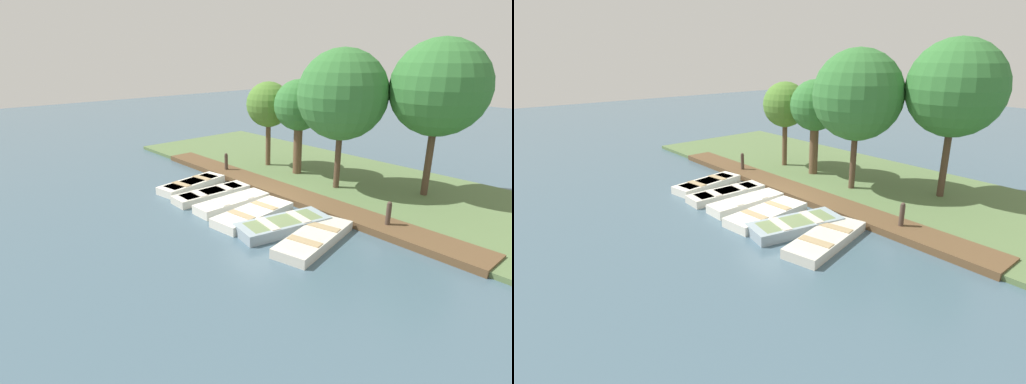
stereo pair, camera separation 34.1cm
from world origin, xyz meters
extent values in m
plane|color=#425B6B|center=(0.00, 0.00, 0.00)|extent=(80.00, 80.00, 0.00)
cube|color=#567042|center=(-5.00, 0.00, 0.09)|extent=(8.00, 24.00, 0.17)
cube|color=brown|center=(-1.56, 0.00, 0.13)|extent=(1.35, 16.78, 0.25)
cube|color=silver|center=(0.90, -3.42, 0.17)|extent=(3.31, 1.53, 0.33)
cube|color=#4C709E|center=(0.90, -3.42, 0.32)|extent=(2.70, 1.21, 0.03)
cube|color=tan|center=(1.50, -3.33, 0.35)|extent=(0.46, 1.01, 0.03)
cube|color=tan|center=(0.31, -3.51, 0.35)|extent=(0.46, 1.01, 0.03)
cube|color=beige|center=(0.96, -1.80, 0.16)|extent=(3.39, 1.10, 0.32)
cube|color=#994C33|center=(0.96, -1.80, 0.31)|extent=(2.78, 0.86, 0.03)
cube|color=beige|center=(1.60, -1.82, 0.33)|extent=(0.37, 0.92, 0.03)
cube|color=beige|center=(0.32, -1.78, 0.33)|extent=(0.37, 0.92, 0.03)
cube|color=silver|center=(1.00, -0.36, 0.17)|extent=(3.14, 0.99, 0.35)
cube|color=#994C33|center=(1.00, -0.36, 0.34)|extent=(2.57, 0.77, 0.03)
cube|color=beige|center=(1.60, -0.36, 0.36)|extent=(0.32, 0.89, 0.03)
cube|color=beige|center=(0.41, -0.37, 0.36)|extent=(0.32, 0.89, 0.03)
cube|color=silver|center=(1.13, 1.05, 0.17)|extent=(3.35, 1.55, 0.34)
cube|color=#6B7F51|center=(1.13, 1.05, 0.32)|extent=(2.74, 1.22, 0.03)
cube|color=tan|center=(1.74, 1.12, 0.35)|extent=(0.44, 1.15, 0.03)
cube|color=tan|center=(0.52, 0.99, 0.35)|extent=(0.44, 1.15, 0.03)
cube|color=#8C9EA8|center=(1.02, 2.50, 0.18)|extent=(3.47, 1.90, 0.36)
cube|color=#6B7F51|center=(1.02, 2.50, 0.35)|extent=(2.84, 1.51, 0.03)
cube|color=beige|center=(1.63, 2.37, 0.38)|extent=(0.56, 1.19, 0.03)
cube|color=beige|center=(0.41, 2.63, 0.38)|extent=(0.56, 1.19, 0.03)
cube|color=beige|center=(0.98, 3.86, 0.16)|extent=(3.56, 1.91, 0.32)
cube|color=#6B7F51|center=(0.98, 3.86, 0.31)|extent=(2.90, 1.52, 0.03)
cube|color=tan|center=(1.61, 4.01, 0.34)|extent=(0.57, 1.14, 0.03)
cube|color=tan|center=(0.36, 3.72, 0.34)|extent=(0.57, 1.14, 0.03)
cylinder|color=#47382D|center=(-1.59, -4.13, 0.49)|extent=(0.17, 0.17, 0.98)
sphere|color=#47382D|center=(-1.59, -4.13, 1.01)|extent=(0.15, 0.15, 0.15)
cylinder|color=#47382D|center=(-1.59, 4.91, 0.49)|extent=(0.17, 0.17, 0.98)
sphere|color=#47382D|center=(-1.59, 4.91, 1.01)|extent=(0.15, 0.15, 0.15)
cylinder|color=brown|center=(-3.95, -3.59, 1.35)|extent=(0.25, 0.25, 2.70)
sphere|color=#4C7A2D|center=(-3.95, -3.59, 3.32)|extent=(2.26, 2.26, 2.26)
cylinder|color=brown|center=(-3.99, -1.55, 1.41)|extent=(0.42, 0.42, 2.82)
sphere|color=#337033|center=(-3.99, -1.55, 3.47)|extent=(2.37, 2.37, 2.37)
cylinder|color=#4C3828|center=(-3.66, 1.12, 1.57)|extent=(0.26, 0.26, 3.14)
sphere|color=#337033|center=(-3.66, 1.12, 4.16)|extent=(3.71, 3.71, 3.71)
cylinder|color=#4C3828|center=(-5.65, 4.15, 1.75)|extent=(0.28, 0.28, 3.50)
sphere|color=#337033|center=(-5.65, 4.15, 4.52)|extent=(3.73, 3.73, 3.73)
camera|label=1|loc=(10.04, 11.30, 5.81)|focal=28.00mm
camera|label=2|loc=(9.78, 11.53, 5.81)|focal=28.00mm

